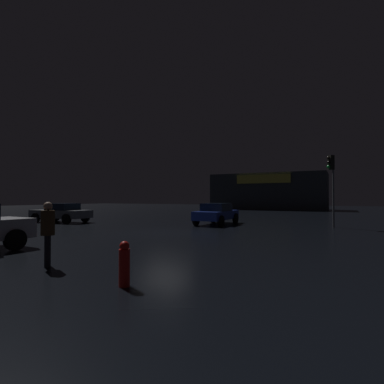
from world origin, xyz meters
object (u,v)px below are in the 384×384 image
Objects in this scene: store_building at (269,192)px; pedestrian at (48,229)px; traffic_signal_main at (331,172)px; fire_hydrant at (124,264)px; car_near at (217,213)px; car_crossing at (61,212)px.

store_building is 41.57m from pedestrian.
fire_hydrant is (-3.28, -14.94, -2.84)m from traffic_signal_main.
traffic_signal_main is (9.66, -26.92, 0.58)m from store_building.
traffic_signal_main is at bearing 77.61° from fire_hydrant.
store_building is at bearing 95.55° from car_near.
store_building is at bearing 76.09° from car_crossing.
car_near is 14.35m from fire_hydrant.
car_crossing is 14.96m from pedestrian.
pedestrian is (3.49, -41.39, -1.75)m from store_building.
car_near is at bearing 104.78° from fire_hydrant.
fire_hydrant is (3.66, -13.87, -0.29)m from car_near.
store_building is 10.03× the size of pedestrian.
pedestrian is (11.32, -9.78, 0.24)m from car_crossing.
car_near is at bearing 93.31° from pedestrian.
car_near is at bearing -84.45° from store_building.
store_building reaches higher than car_near.
car_crossing reaches higher than fire_hydrant.
car_near is at bearing -171.27° from traffic_signal_main.
pedestrian reaches higher than car_crossing.
store_building reaches higher than traffic_signal_main.
car_crossing is at bearing -161.05° from car_near.
car_crossing is 4.95× the size of fire_hydrant.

